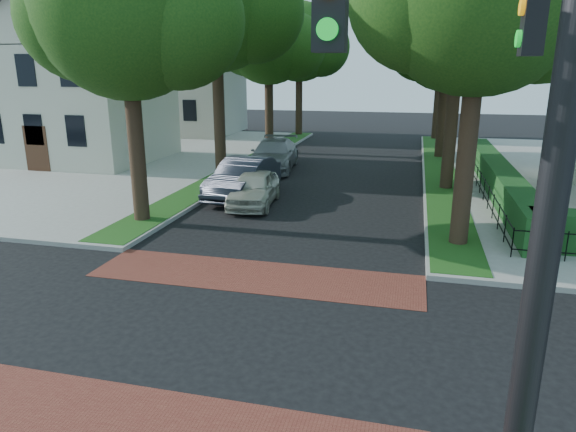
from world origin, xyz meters
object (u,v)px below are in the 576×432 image
at_px(traffic_signal, 525,155).
at_px(parked_car_middle, 243,178).
at_px(parked_car_rear, 274,155).
at_px(parked_car_front, 254,188).

height_order(traffic_signal, parked_car_middle, traffic_signal).
xyz_separation_m(traffic_signal, parked_car_middle, (-8.07, 16.10, -3.86)).
bearing_deg(parked_car_rear, parked_car_front, -86.44).
bearing_deg(parked_car_middle, parked_car_rear, 97.35).
xyz_separation_m(parked_car_middle, parked_car_rear, (-0.42, 6.48, -0.01)).
relative_size(parked_car_front, parked_car_middle, 0.82).
height_order(parked_car_front, parked_car_rear, parked_car_rear).
relative_size(traffic_signal, parked_car_front, 1.90).
relative_size(parked_car_front, parked_car_rear, 0.74).
relative_size(traffic_signal, parked_car_middle, 1.56).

